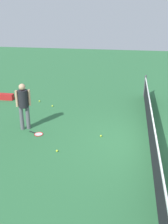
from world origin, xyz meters
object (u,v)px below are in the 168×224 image
(player_near_side, at_px, (23,103))
(tennis_ball_baseline, at_px, (52,106))
(tennis_racket_near_player, at_px, (38,134))
(equipment_bag, at_px, (5,97))
(tennis_ball_by_net, at_px, (39,101))
(tennis_ball_near_player, at_px, (57,151))
(tennis_ball_midcourt, at_px, (101,136))

(player_near_side, relative_size, tennis_ball_baseline, 25.76)
(tennis_racket_near_player, relative_size, equipment_bag, 0.75)
(tennis_ball_baseline, relative_size, equipment_bag, 0.08)
(tennis_ball_by_net, bearing_deg, tennis_ball_near_player, 25.24)
(tennis_ball_near_player, height_order, equipment_bag, equipment_bag)
(player_near_side, xyz_separation_m, tennis_ball_baseline, (-2.38, 0.32, -0.98))
(tennis_racket_near_player, bearing_deg, tennis_ball_baseline, -174.25)
(player_near_side, xyz_separation_m, tennis_ball_midcourt, (0.16, 2.78, -0.98))
(tennis_racket_near_player, distance_m, tennis_ball_midcourt, 2.20)
(player_near_side, bearing_deg, tennis_ball_midcourt, 86.69)
(tennis_ball_near_player, bearing_deg, tennis_ball_baseline, -161.73)
(tennis_ball_by_net, xyz_separation_m, equipment_bag, (-0.04, -1.75, 0.11))
(tennis_ball_by_net, bearing_deg, player_near_side, 9.09)
(tennis_ball_by_net, relative_size, tennis_ball_baseline, 1.00)
(tennis_ball_near_player, bearing_deg, equipment_bag, -138.96)
(tennis_ball_by_net, bearing_deg, tennis_racket_near_player, 17.95)
(player_near_side, bearing_deg, tennis_ball_baseline, 172.45)
(tennis_ball_near_player, xyz_separation_m, tennis_ball_baseline, (-3.77, -1.25, 0.00))
(player_near_side, height_order, equipment_bag, player_near_side)
(tennis_ball_near_player, distance_m, tennis_ball_midcourt, 1.73)
(tennis_ball_near_player, relative_size, equipment_bag, 0.08)
(player_near_side, relative_size, tennis_racket_near_player, 2.82)
(tennis_ball_midcourt, bearing_deg, player_near_side, -93.31)
(player_near_side, height_order, tennis_ball_by_net, player_near_side)
(tennis_ball_by_net, relative_size, tennis_ball_midcourt, 1.00)
(player_near_side, distance_m, equipment_bag, 3.78)
(tennis_ball_baseline, bearing_deg, tennis_racket_near_player, 5.75)
(player_near_side, relative_size, tennis_ball_near_player, 25.76)
(player_near_side, height_order, tennis_ball_near_player, player_near_side)
(tennis_ball_midcourt, distance_m, tennis_ball_baseline, 3.54)
(tennis_ball_by_net, relative_size, equipment_bag, 0.08)
(tennis_ball_by_net, height_order, equipment_bag, equipment_bag)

